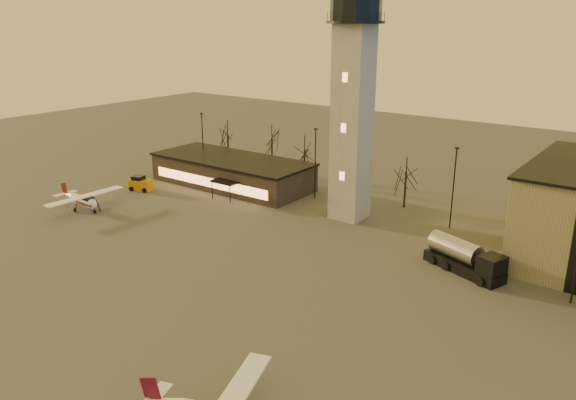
{
  "coord_description": "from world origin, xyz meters",
  "views": [
    {
      "loc": [
        34.4,
        -29.81,
        24.61
      ],
      "look_at": [
        2.76,
        13.0,
        7.31
      ],
      "focal_mm": 35.0,
      "sensor_mm": 36.0,
      "label": 1
    }
  ],
  "objects_px": {
    "control_tower": "(353,90)",
    "cessna_rear": "(84,203)",
    "terminal": "(232,172)",
    "service_cart": "(141,185)",
    "fuel_truck": "(464,260)"
  },
  "relations": [
    {
      "from": "service_cart",
      "to": "fuel_truck",
      "type": "bearing_deg",
      "value": -14.88
    },
    {
      "from": "terminal",
      "to": "service_cart",
      "type": "xyz_separation_m",
      "value": [
        -9.28,
        -10.06,
        -1.33
      ]
    },
    {
      "from": "control_tower",
      "to": "terminal",
      "type": "relative_size",
      "value": 1.28
    },
    {
      "from": "control_tower",
      "to": "service_cart",
      "type": "height_order",
      "value": "control_tower"
    },
    {
      "from": "cessna_rear",
      "to": "service_cart",
      "type": "distance_m",
      "value": 10.7
    },
    {
      "from": "control_tower",
      "to": "terminal",
      "type": "bearing_deg",
      "value": 174.85
    },
    {
      "from": "terminal",
      "to": "service_cart",
      "type": "bearing_deg",
      "value": -132.69
    },
    {
      "from": "cessna_rear",
      "to": "service_cart",
      "type": "bearing_deg",
      "value": 98.29
    },
    {
      "from": "cessna_rear",
      "to": "control_tower",
      "type": "bearing_deg",
      "value": 33.12
    },
    {
      "from": "cessna_rear",
      "to": "service_cart",
      "type": "relative_size",
      "value": 2.93
    },
    {
      "from": "terminal",
      "to": "cessna_rear",
      "type": "height_order",
      "value": "terminal"
    },
    {
      "from": "control_tower",
      "to": "cessna_rear",
      "type": "bearing_deg",
      "value": -148.03
    },
    {
      "from": "control_tower",
      "to": "service_cart",
      "type": "xyz_separation_m",
      "value": [
        -31.27,
        -8.08,
        -15.5
      ]
    },
    {
      "from": "terminal",
      "to": "cessna_rear",
      "type": "bearing_deg",
      "value": -111.04
    },
    {
      "from": "fuel_truck",
      "to": "service_cart",
      "type": "distance_m",
      "value": 49.0
    }
  ]
}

